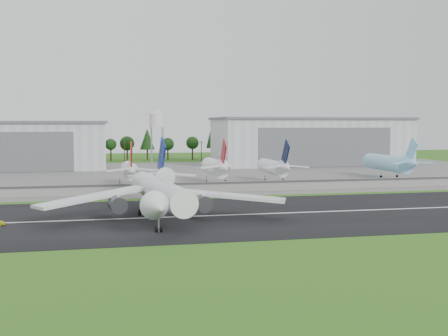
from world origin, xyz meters
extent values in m
plane|color=#205514|center=(0.00, 0.00, 0.00)|extent=(600.00, 600.00, 0.00)
cube|color=black|center=(0.00, 10.00, 0.05)|extent=(320.00, 60.00, 0.10)
cube|color=white|center=(0.00, 10.00, 0.11)|extent=(220.00, 1.00, 0.02)
cube|color=slate|center=(0.00, 120.00, 0.05)|extent=(320.00, 150.00, 0.10)
cube|color=gray|center=(0.00, 55.00, 1.75)|extent=(240.00, 0.50, 3.50)
cube|color=#38383A|center=(0.00, 54.70, 3.00)|extent=(240.00, 0.12, 0.70)
cube|color=silver|center=(-80.00, 165.00, 11.00)|extent=(95.00, 42.00, 22.00)
cube|color=#595B60|center=(-80.00, 165.00, 22.60)|extent=(97.00, 44.00, 1.20)
cube|color=silver|center=(75.00, 165.00, 12.00)|extent=(100.00, 45.00, 24.00)
cube|color=#595B60|center=(75.00, 165.00, 24.60)|extent=(102.00, 47.00, 1.20)
cube|color=#595B60|center=(75.00, 142.35, 10.08)|extent=(70.00, 0.30, 19.68)
cylinder|color=#99999E|center=(-8.00, 182.00, 10.00)|extent=(0.50, 0.50, 20.00)
cylinder|color=#99999E|center=(-2.00, 188.00, 10.00)|extent=(0.50, 0.50, 20.00)
cylinder|color=silver|center=(-5.00, 185.00, 23.50)|extent=(8.00, 8.00, 7.00)
cone|color=silver|center=(-5.00, 185.00, 28.20)|extent=(8.40, 8.40, 2.40)
cylinder|color=white|center=(-20.90, 10.00, 6.20)|extent=(10.94, 44.38, 5.80)
cone|color=white|center=(-23.85, -14.83, 6.20)|extent=(6.47, 6.64, 5.80)
cone|color=white|center=(-17.78, 36.32, 7.40)|extent=(6.53, 9.59, 5.51)
cube|color=navy|center=(-17.84, 35.82, 12.70)|extent=(1.62, 9.53, 11.13)
cube|color=white|center=(-6.24, 6.25, 5.40)|extent=(28.07, 15.26, 2.65)
cylinder|color=#333338|center=(-11.88, 5.41, 3.80)|extent=(4.42, 5.91, 3.80)
cube|color=white|center=(-12.88, 35.23, 7.80)|extent=(9.45, 4.89, 0.98)
cube|color=white|center=(-36.04, 9.78, 5.40)|extent=(26.12, 20.47, 2.65)
cylinder|color=#333338|center=(-30.75, 7.64, 3.80)|extent=(4.42, 5.91, 3.80)
cube|color=white|center=(-22.81, 36.41, 7.80)|extent=(9.52, 6.68, 0.98)
cube|color=#99999E|center=(-21.38, 6.03, 1.70)|extent=(13.47, 30.97, 3.20)
cylinder|color=black|center=(-25.02, 13.51, 0.85)|extent=(0.57, 1.54, 1.50)
cylinder|color=silver|center=(-24.80, 80.00, 5.53)|extent=(5.06, 24.00, 5.06)
cone|color=silver|center=(-24.80, 64.50, 6.53)|extent=(4.81, 7.00, 4.81)
cube|color=maroon|center=(-24.80, 65.00, 11.33)|extent=(0.45, 8.59, 10.02)
cylinder|color=#99999E|center=(-28.30, 78.00, 1.50)|extent=(0.32, 0.32, 3.00)
cylinder|color=#99999E|center=(-21.30, 78.00, 1.50)|extent=(0.32, 0.32, 3.00)
cylinder|color=black|center=(-28.30, 78.00, 0.80)|extent=(0.40, 1.40, 1.40)
cylinder|color=white|center=(6.02, 80.00, 5.99)|extent=(5.99, 24.00, 5.99)
cone|color=white|center=(6.02, 64.50, 6.99)|extent=(5.69, 7.00, 5.69)
cube|color=#9F0C17|center=(6.02, 65.00, 11.79)|extent=(0.45, 8.59, 10.02)
cylinder|color=#99999E|center=(2.52, 78.00, 1.50)|extent=(0.32, 0.32, 3.00)
cylinder|color=#99999E|center=(9.52, 78.00, 1.50)|extent=(0.32, 0.32, 3.00)
cylinder|color=black|center=(2.52, 78.00, 0.80)|extent=(0.40, 1.40, 1.40)
cylinder|color=white|center=(28.02, 80.00, 5.70)|extent=(5.39, 24.00, 5.39)
cone|color=white|center=(28.02, 64.50, 6.70)|extent=(5.12, 7.00, 5.12)
cube|color=black|center=(28.02, 65.00, 11.50)|extent=(0.45, 8.59, 10.02)
cylinder|color=#99999E|center=(24.52, 78.00, 1.50)|extent=(0.32, 0.32, 3.00)
cylinder|color=#99999E|center=(31.52, 78.00, 1.50)|extent=(0.32, 0.32, 3.00)
cylinder|color=black|center=(24.52, 78.00, 0.80)|extent=(0.40, 1.40, 1.40)
cylinder|color=#8ED3F5|center=(77.39, 85.00, 6.22)|extent=(6.44, 30.00, 6.44)
cone|color=#8ED3F5|center=(77.39, 66.50, 7.22)|extent=(6.11, 7.00, 6.11)
cube|color=#7CD4FF|center=(77.39, 67.00, 12.02)|extent=(0.45, 8.59, 10.02)
cylinder|color=#99999E|center=(73.89, 83.00, 1.50)|extent=(0.32, 0.32, 3.00)
cylinder|color=#99999E|center=(80.89, 83.00, 1.50)|extent=(0.32, 0.32, 3.00)
cylinder|color=black|center=(73.89, 83.00, 0.80)|extent=(0.40, 1.40, 1.40)
camera|label=1|loc=(-33.80, -120.04, 22.09)|focal=45.00mm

